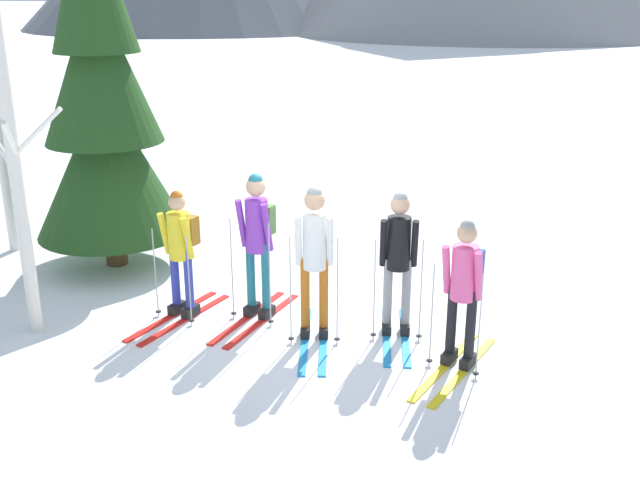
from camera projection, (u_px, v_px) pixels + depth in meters
The scene contains 8 objects.
ground_plane at pixel (316, 332), 8.98m from camera, with size 400.00×400.00×0.00m, color white.
skier_in_yellow at pixel (180, 247), 9.15m from camera, with size 1.03×1.67×1.65m.
skier_in_purple at pixel (258, 237), 9.06m from camera, with size 0.95×1.73×1.87m.
skier_in_white at pixel (314, 255), 8.51m from camera, with size 0.61×1.76×1.86m.
skier_in_black at pixel (398, 255), 8.63m from camera, with size 0.61×1.55×1.78m.
skier_in_pink at pixel (464, 286), 7.89m from camera, with size 1.13×1.72×1.69m.
pine_tree_near at pixel (102, 104), 10.40m from camera, with size 2.18×2.18×5.27m.
birch_tree_tall at pixel (16, 173), 8.36m from camera, with size 1.23×0.84×3.88m.
Camera 1 is at (0.56, -8.11, 3.98)m, focal length 41.45 mm.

